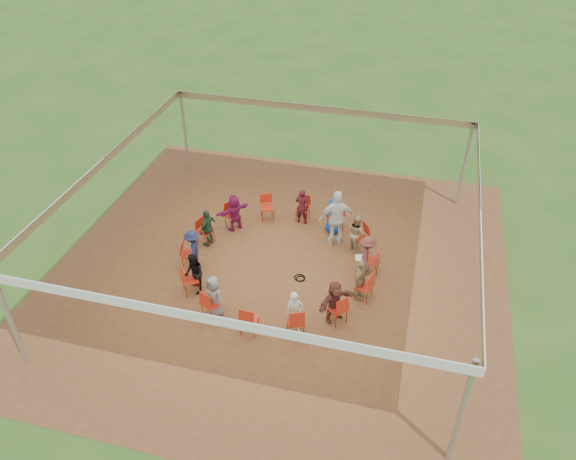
% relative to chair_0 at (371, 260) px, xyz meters
% --- Properties ---
extents(ground, '(80.00, 80.00, 0.00)m').
position_rel_chair_0_xyz_m(ground, '(-2.59, -0.53, -0.45)').
color(ground, '#2E581B').
rests_on(ground, ground).
extents(dirt_patch, '(13.00, 13.00, 0.00)m').
position_rel_chair_0_xyz_m(dirt_patch, '(-2.59, -0.53, -0.44)').
color(dirt_patch, brown).
rests_on(dirt_patch, ground).
extents(tent, '(10.33, 10.33, 3.00)m').
position_rel_chair_0_xyz_m(tent, '(-2.59, -0.53, 1.92)').
color(tent, '#B2B2B7').
rests_on(tent, ground).
extents(chair_0, '(0.51, 0.50, 0.90)m').
position_rel_chair_0_xyz_m(chair_0, '(0.00, 0.00, 0.00)').
color(chair_0, red).
rests_on(chair_0, ground).
extents(chair_1, '(0.60, 0.60, 0.90)m').
position_rel_chair_0_xyz_m(chair_1, '(-0.49, 1.07, 0.00)').
color(chair_1, red).
rests_on(chair_1, ground).
extents(chair_2, '(0.57, 0.58, 0.90)m').
position_rel_chair_0_xyz_m(chair_2, '(-1.39, 1.83, 0.00)').
color(chair_2, red).
rests_on(chair_2, ground).
extents(chair_3, '(0.43, 0.45, 0.90)m').
position_rel_chair_0_xyz_m(chair_3, '(-2.53, 2.12, 0.00)').
color(chair_3, red).
rests_on(chair_3, ground).
extents(chair_4, '(0.56, 0.57, 0.90)m').
position_rel_chair_0_xyz_m(chair_4, '(-3.68, 1.88, 0.00)').
color(chair_4, red).
rests_on(chair_4, ground).
extents(chair_5, '(0.61, 0.60, 0.90)m').
position_rel_chair_0_xyz_m(chair_5, '(-4.62, 1.17, 0.00)').
color(chair_5, red).
rests_on(chair_5, ground).
extents(chair_6, '(0.53, 0.52, 0.90)m').
position_rel_chair_0_xyz_m(chair_6, '(-5.16, 0.12, 0.00)').
color(chair_6, red).
rests_on(chair_6, ground).
extents(chair_7, '(0.51, 0.50, 0.90)m').
position_rel_chair_0_xyz_m(chair_7, '(-5.18, -1.05, 0.00)').
color(chair_7, red).
rests_on(chair_7, ground).
extents(chair_8, '(0.60, 0.60, 0.90)m').
position_rel_chair_0_xyz_m(chair_8, '(-4.70, -2.13, 0.00)').
color(chair_8, red).
rests_on(chair_8, ground).
extents(chair_9, '(0.57, 0.58, 0.90)m').
position_rel_chair_0_xyz_m(chair_9, '(-3.80, -2.88, 0.00)').
color(chair_9, red).
rests_on(chair_9, ground).
extents(chair_10, '(0.43, 0.45, 0.90)m').
position_rel_chair_0_xyz_m(chair_10, '(-2.66, -3.17, 0.00)').
color(chair_10, red).
rests_on(chair_10, ground).
extents(chair_11, '(0.56, 0.57, 0.90)m').
position_rel_chair_0_xyz_m(chair_11, '(-1.50, -2.94, 0.00)').
color(chair_11, red).
rests_on(chair_11, ground).
extents(chair_12, '(0.61, 0.60, 0.90)m').
position_rel_chair_0_xyz_m(chair_12, '(-0.56, -2.22, 0.00)').
color(chair_12, red).
rests_on(chair_12, ground).
extents(chair_13, '(0.53, 0.52, 0.90)m').
position_rel_chair_0_xyz_m(chair_13, '(-0.03, -1.18, 0.00)').
color(chair_13, red).
rests_on(chair_13, ground).
extents(person_seated_0, '(0.55, 0.87, 1.25)m').
position_rel_chair_0_xyz_m(person_seated_0, '(-0.12, -0.02, 0.18)').
color(person_seated_0, brown).
rests_on(person_seated_0, ground).
extents(person_seated_1, '(0.65, 0.70, 1.25)m').
position_rel_chair_0_xyz_m(person_seated_1, '(-0.58, 1.00, 0.18)').
color(person_seated_1, '#9D8A60').
rests_on(person_seated_1, ground).
extents(person_seated_2, '(0.70, 0.58, 1.25)m').
position_rel_chair_0_xyz_m(person_seated_2, '(-1.44, 1.72, 0.18)').
color(person_seated_2, '#0E37A1').
rests_on(person_seated_2, ground).
extents(person_seated_3, '(0.46, 0.31, 1.25)m').
position_rel_chair_0_xyz_m(person_seated_3, '(-2.53, 2.00, 0.18)').
color(person_seated_3, '#3E1019').
rests_on(person_seated_3, ground).
extents(person_seated_4, '(1.08, 1.17, 1.25)m').
position_rel_chair_0_xyz_m(person_seated_4, '(-4.53, 1.10, 0.18)').
color(person_seated_4, '#811657').
rests_on(person_seated_4, ground).
extents(person_seated_5, '(0.55, 0.80, 1.25)m').
position_rel_chair_0_xyz_m(person_seated_5, '(-5.04, 0.09, 0.18)').
color(person_seated_5, '#224429').
rests_on(person_seated_5, ground).
extents(person_seated_6, '(0.55, 0.87, 1.25)m').
position_rel_chair_0_xyz_m(person_seated_6, '(-5.07, -1.03, 0.18)').
color(person_seated_6, '#1B2045').
rests_on(person_seated_6, ground).
extents(person_seated_7, '(0.65, 0.70, 1.25)m').
position_rel_chair_0_xyz_m(person_seated_7, '(-4.60, -2.05, 0.18)').
color(person_seated_7, black).
rests_on(person_seated_7, ground).
extents(person_seated_8, '(0.70, 0.58, 1.25)m').
position_rel_chair_0_xyz_m(person_seated_8, '(-3.74, -2.77, 0.18)').
color(person_seated_8, gray).
rests_on(person_seated_8, ground).
extents(person_seated_9, '(0.54, 0.46, 1.25)m').
position_rel_chair_0_xyz_m(person_seated_9, '(-1.55, -2.83, 0.18)').
color(person_seated_9, beige).
rests_on(person_seated_9, ground).
extents(person_seated_10, '(1.08, 1.17, 1.25)m').
position_rel_chair_0_xyz_m(person_seated_10, '(-0.66, -2.15, 0.18)').
color(person_seated_10, brown).
rests_on(person_seated_10, ground).
extents(person_seated_11, '(0.55, 0.80, 1.25)m').
position_rel_chair_0_xyz_m(person_seated_11, '(-0.14, -1.15, 0.18)').
color(person_seated_11, '#9D8A60').
rests_on(person_seated_11, ground).
extents(standing_person, '(1.24, 0.93, 1.90)m').
position_rel_chair_0_xyz_m(standing_person, '(-1.22, 1.13, 0.51)').
color(standing_person, silver).
rests_on(standing_person, ground).
extents(cable_coil, '(0.43, 0.43, 0.03)m').
position_rel_chair_0_xyz_m(cable_coil, '(-1.91, -0.79, -0.43)').
color(cable_coil, black).
rests_on(cable_coil, ground).
extents(laptop, '(0.32, 0.37, 0.22)m').
position_rel_chair_0_xyz_m(laptop, '(-0.28, -0.06, 0.15)').
color(laptop, '#B7B7BC').
rests_on(laptop, ground).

